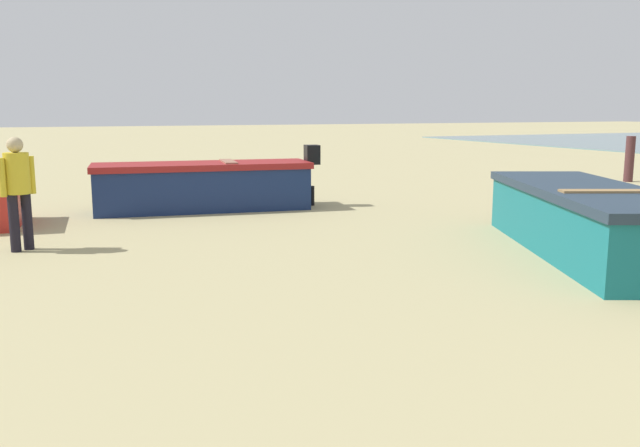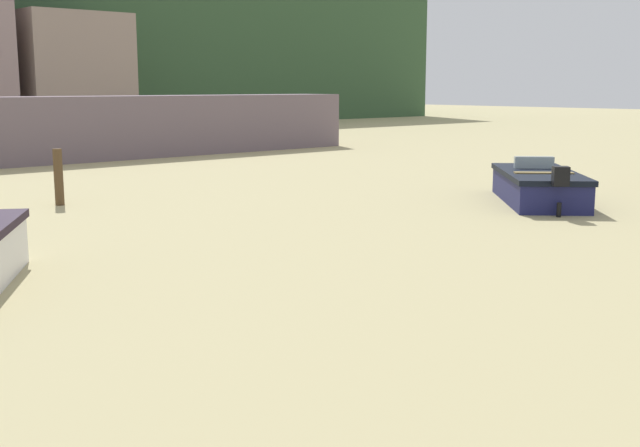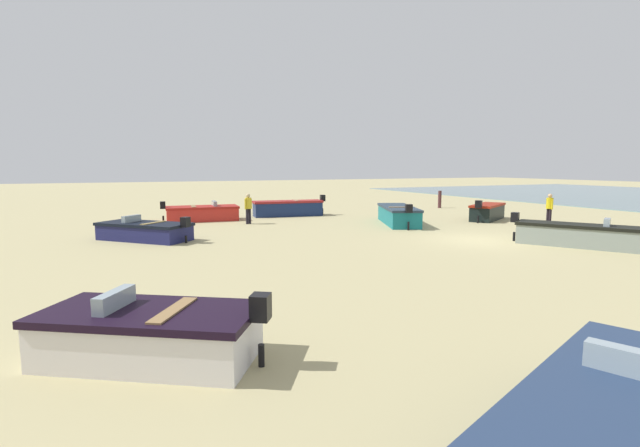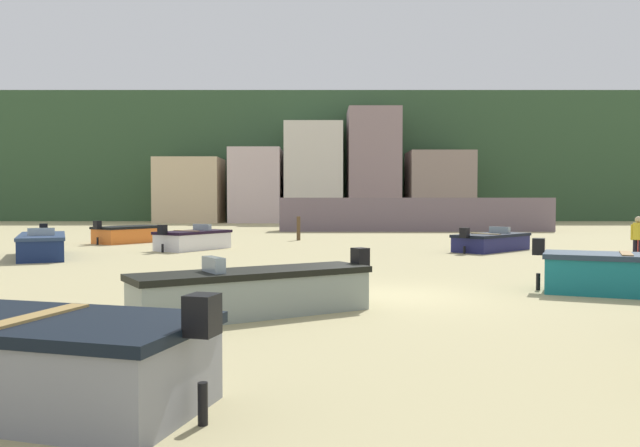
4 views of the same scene
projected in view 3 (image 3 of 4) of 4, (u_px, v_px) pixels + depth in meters
The scene contains 11 objects.
ground_plane at pixel (480, 240), 19.30m from camera, with size 160.00×160.00×0.00m, color tan.
boat_black_1 at pixel (487, 212), 26.56m from camera, with size 2.73×3.47×1.23m.
boat_navy_2 at pixel (145, 231), 19.34m from camera, with size 3.93×3.90×1.05m.
boat_grey_3 at pixel (581, 235), 17.73m from camera, with size 4.60×3.43×1.19m.
boat_red_4 at pixel (202, 213), 26.23m from camera, with size 2.08×4.30×1.14m.
boat_teal_5 at pixel (398, 215), 24.72m from camera, with size 4.96×3.22×1.26m.
boat_navy_6 at pixel (288, 208), 28.67m from camera, with size 1.81×4.60×1.27m.
boat_white_9 at pixel (151, 334), 7.38m from camera, with size 3.17×3.73×1.15m.
mooring_post_mid_beach at pixel (440, 199), 34.11m from camera, with size 0.25×0.25×1.26m, color #4B292B.
beach_walker_foreground at pixel (549, 206), 24.63m from camera, with size 0.53×0.42×1.62m.
beach_walker_distant at pixel (248, 206), 24.68m from camera, with size 0.47×0.50×1.62m.
Camera 3 is at (-14.66, 13.90, 3.09)m, focal length 26.06 mm.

